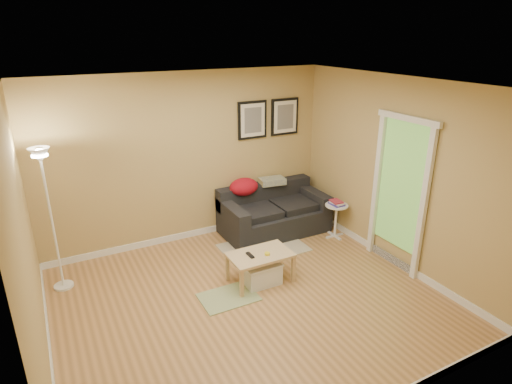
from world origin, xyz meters
TOP-DOWN VIEW (x-y plane):
  - floor at (0.00, 0.00)m, footprint 4.50×4.50m
  - ceiling at (0.00, 0.00)m, footprint 4.50×4.50m
  - wall_back at (0.00, 2.00)m, footprint 4.50×0.00m
  - wall_front at (0.00, -2.00)m, footprint 4.50×0.00m
  - wall_left at (-2.25, 0.00)m, footprint 0.00×4.00m
  - wall_right at (2.25, 0.00)m, footprint 0.00×4.00m
  - baseboard_back at (0.00, 1.99)m, footprint 4.50×0.02m
  - baseboard_left at (-2.24, 0.00)m, footprint 0.02×4.00m
  - baseboard_right at (2.24, 0.00)m, footprint 0.02×4.00m
  - sofa at (1.25, 1.53)m, footprint 1.70×0.90m
  - red_throw at (0.83, 1.80)m, footprint 0.48×0.36m
  - plaid_throw at (1.36, 1.81)m, footprint 0.45×0.32m
  - framed_print_left at (1.08, 1.98)m, footprint 0.50×0.04m
  - framed_print_right at (1.68, 1.98)m, footprint 0.50×0.04m
  - area_rug at (0.81, 1.10)m, footprint 1.25×0.85m
  - green_runner at (-0.20, 0.17)m, footprint 0.70×0.50m
  - coffee_table at (0.33, 0.32)m, footprint 0.83×0.52m
  - remote_control at (0.19, 0.33)m, footprint 0.05×0.16m
  - tape_roll at (0.40, 0.25)m, footprint 0.07×0.07m
  - storage_bin at (0.32, 0.27)m, footprint 0.49×0.35m
  - side_table at (2.02, 0.90)m, footprint 0.36×0.36m
  - book_stack at (2.02, 0.91)m, footprint 0.24×0.27m
  - floor_lamp at (-2.00, 1.39)m, footprint 0.24×0.24m
  - doorway at (2.20, -0.15)m, footprint 0.12×1.01m

SIDE VIEW (x-z plane):
  - floor at x=0.00m, z-range 0.00..0.00m
  - area_rug at x=0.81m, z-range 0.00..0.01m
  - green_runner at x=-0.20m, z-range 0.00..0.01m
  - baseboard_back at x=0.00m, z-range 0.00..0.10m
  - baseboard_left at x=-2.24m, z-range 0.00..0.10m
  - baseboard_right at x=2.24m, z-range 0.00..0.10m
  - storage_bin at x=0.32m, z-range 0.00..0.30m
  - coffee_table at x=0.33m, z-range 0.00..0.41m
  - side_table at x=2.02m, z-range 0.00..0.56m
  - sofa at x=1.25m, z-range 0.00..0.75m
  - remote_control at x=0.19m, z-range 0.41..0.43m
  - tape_roll at x=0.40m, z-range 0.41..0.44m
  - book_stack at x=2.02m, z-range 0.56..0.63m
  - red_throw at x=0.83m, z-range 0.63..0.91m
  - plaid_throw at x=1.36m, z-range 0.73..0.83m
  - floor_lamp at x=-2.00m, z-range -0.05..1.82m
  - doorway at x=2.20m, z-range -0.04..2.09m
  - wall_back at x=0.00m, z-range -0.95..3.55m
  - wall_front at x=0.00m, z-range -0.95..3.55m
  - wall_left at x=-2.25m, z-range -0.70..3.30m
  - wall_right at x=2.25m, z-range -0.70..3.30m
  - framed_print_left at x=1.08m, z-range 1.50..2.10m
  - framed_print_right at x=1.68m, z-range 1.50..2.10m
  - ceiling at x=0.00m, z-range 2.60..2.60m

